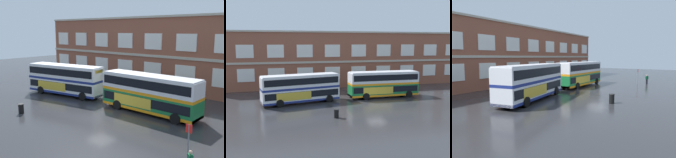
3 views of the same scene
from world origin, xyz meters
The scene contains 5 objects.
ground_plane centered at (0.00, 2.00, 0.00)m, with size 120.00×120.00×0.00m, color #2B2B2D.
brick_terminal_building centered at (-0.59, 17.98, 5.19)m, with size 51.39×8.19×10.67m.
double_decker_near centered at (-10.14, 3.47, 2.15)m, with size 11.29×4.68×4.07m.
double_decker_middle centered at (2.88, 4.30, 2.15)m, with size 11.00×2.88×4.07m.
station_litter_bin centered at (-6.97, -4.89, 0.52)m, with size 0.60×0.60×1.03m.
Camera 2 is at (-13.58, -32.24, 8.54)m, focal length 40.67 mm.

